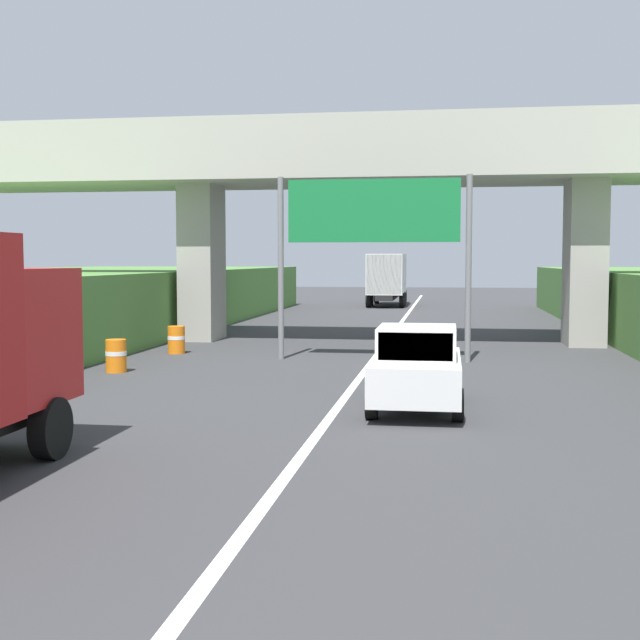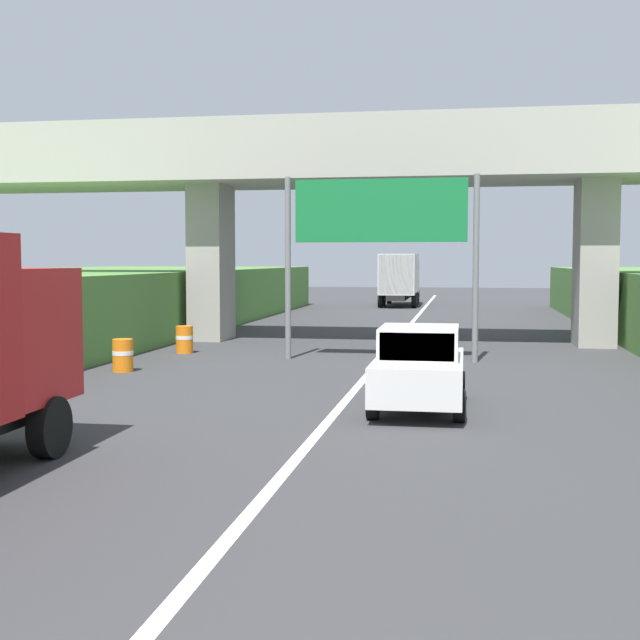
{
  "view_description": "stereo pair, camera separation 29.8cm",
  "coord_description": "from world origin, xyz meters",
  "px_view_note": "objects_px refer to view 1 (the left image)",
  "views": [
    {
      "loc": [
        2.25,
        5.4,
        3.07
      ],
      "look_at": [
        0.0,
        20.25,
        2.0
      ],
      "focal_mm": 47.49,
      "sensor_mm": 36.0,
      "label": 1
    },
    {
      "loc": [
        2.54,
        5.45,
        3.07
      ],
      "look_at": [
        0.0,
        20.25,
        2.0
      ],
      "focal_mm": 47.49,
      "sensor_mm": 36.0,
      "label": 2
    }
  ],
  "objects_px": {
    "construction_barrel_3": "(42,380)",
    "construction_barrel_4": "(116,356)",
    "car_white": "(417,368)",
    "overhead_highway_sign": "(373,224)",
    "truck_green": "(388,277)",
    "construction_barrel_5": "(176,340)"
  },
  "relations": [
    {
      "from": "construction_barrel_4",
      "to": "construction_barrel_5",
      "type": "relative_size",
      "value": 1.0
    },
    {
      "from": "construction_barrel_3",
      "to": "construction_barrel_4",
      "type": "height_order",
      "value": "same"
    },
    {
      "from": "construction_barrel_3",
      "to": "car_white",
      "type": "bearing_deg",
      "value": 1.17
    },
    {
      "from": "overhead_highway_sign",
      "to": "truck_green",
      "type": "distance_m",
      "value": 30.9
    },
    {
      "from": "car_white",
      "to": "construction_barrel_4",
      "type": "bearing_deg",
      "value": 151.43
    },
    {
      "from": "car_white",
      "to": "construction_barrel_4",
      "type": "height_order",
      "value": "car_white"
    },
    {
      "from": "car_white",
      "to": "construction_barrel_5",
      "type": "bearing_deg",
      "value": 131.49
    },
    {
      "from": "construction_barrel_5",
      "to": "construction_barrel_4",
      "type": "bearing_deg",
      "value": -91.94
    },
    {
      "from": "construction_barrel_4",
      "to": "truck_green",
      "type": "bearing_deg",
      "value": 81.79
    },
    {
      "from": "construction_barrel_4",
      "to": "construction_barrel_5",
      "type": "xyz_separation_m",
      "value": [
        0.16,
        4.71,
        0.0
      ]
    },
    {
      "from": "car_white",
      "to": "construction_barrel_3",
      "type": "height_order",
      "value": "car_white"
    },
    {
      "from": "truck_green",
      "to": "car_white",
      "type": "height_order",
      "value": "truck_green"
    },
    {
      "from": "construction_barrel_4",
      "to": "construction_barrel_5",
      "type": "distance_m",
      "value": 4.71
    },
    {
      "from": "car_white",
      "to": "construction_barrel_5",
      "type": "distance_m",
      "value": 12.36
    },
    {
      "from": "overhead_highway_sign",
      "to": "truck_green",
      "type": "height_order",
      "value": "overhead_highway_sign"
    },
    {
      "from": "overhead_highway_sign",
      "to": "construction_barrel_4",
      "type": "height_order",
      "value": "overhead_highway_sign"
    },
    {
      "from": "truck_green",
      "to": "construction_barrel_3",
      "type": "height_order",
      "value": "truck_green"
    },
    {
      "from": "construction_barrel_3",
      "to": "construction_barrel_5",
      "type": "relative_size",
      "value": 1.0
    },
    {
      "from": "car_white",
      "to": "construction_barrel_5",
      "type": "relative_size",
      "value": 4.56
    },
    {
      "from": "construction_barrel_5",
      "to": "truck_green",
      "type": "bearing_deg",
      "value": 80.81
    },
    {
      "from": "truck_green",
      "to": "construction_barrel_5",
      "type": "height_order",
      "value": "truck_green"
    },
    {
      "from": "car_white",
      "to": "construction_barrel_4",
      "type": "xyz_separation_m",
      "value": [
        -8.35,
        4.54,
        -0.4
      ]
    }
  ]
}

